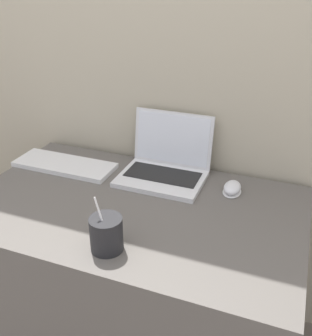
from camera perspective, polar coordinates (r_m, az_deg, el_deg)
The scene contains 6 objects.
wall_back at distance 1.63m, azimuth 2.36°, elevation 17.92°, with size 7.00×0.04×2.50m.
desk at distance 1.68m, azimuth -3.06°, elevation -15.96°, with size 1.23×0.75×0.73m.
laptop at distance 1.62m, azimuth 1.38°, elevation 0.56°, with size 0.34×0.28×0.25m.
drink_cup at distance 1.22m, azimuth -7.22°, elevation -9.39°, with size 0.10×0.10×0.18m.
computer_mouse at distance 1.54m, azimuth 11.01°, elevation -2.89°, with size 0.07×0.11×0.04m.
external_keyboard at distance 1.75m, azimuth -13.10°, elevation 0.45°, with size 0.44×0.16×0.02m.
Camera 1 is at (0.52, -0.73, 1.52)m, focal length 42.00 mm.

